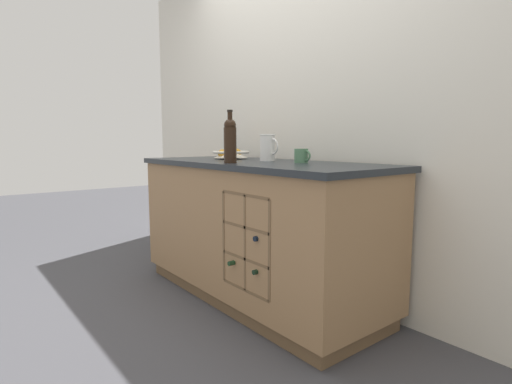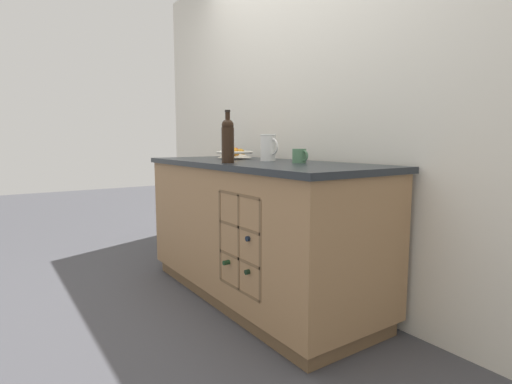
{
  "view_description": "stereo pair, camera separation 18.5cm",
  "coord_description": "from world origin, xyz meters",
  "px_view_note": "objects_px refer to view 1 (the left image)",
  "views": [
    {
      "loc": [
        2.03,
        -1.61,
        1.04
      ],
      "look_at": [
        0.0,
        0.0,
        0.71
      ],
      "focal_mm": 28.0,
      "sensor_mm": 36.0,
      "label": 1
    },
    {
      "loc": [
        2.14,
        -1.46,
        1.04
      ],
      "look_at": [
        0.0,
        0.0,
        0.71
      ],
      "focal_mm": 28.0,
      "sensor_mm": 36.0,
      "label": 2
    }
  ],
  "objects_px": {
    "white_pitcher": "(268,147)",
    "standing_wine_bottle": "(230,139)",
    "ceramic_mug": "(302,156)",
    "fruit_bowl": "(231,154)"
  },
  "relations": [
    {
      "from": "white_pitcher",
      "to": "standing_wine_bottle",
      "type": "xyz_separation_m",
      "value": [
        0.06,
        -0.34,
        0.05
      ]
    },
    {
      "from": "white_pitcher",
      "to": "standing_wine_bottle",
      "type": "bearing_deg",
      "value": -80.04
    },
    {
      "from": "standing_wine_bottle",
      "to": "fruit_bowl",
      "type": "bearing_deg",
      "value": 144.82
    },
    {
      "from": "fruit_bowl",
      "to": "ceramic_mug",
      "type": "height_order",
      "value": "same"
    },
    {
      "from": "fruit_bowl",
      "to": "standing_wine_bottle",
      "type": "xyz_separation_m",
      "value": [
        0.46,
        -0.33,
        0.1
      ]
    },
    {
      "from": "fruit_bowl",
      "to": "ceramic_mug",
      "type": "relative_size",
      "value": 2.3
    },
    {
      "from": "fruit_bowl",
      "to": "white_pitcher",
      "type": "distance_m",
      "value": 0.41
    },
    {
      "from": "white_pitcher",
      "to": "ceramic_mug",
      "type": "bearing_deg",
      "value": 1.61
    },
    {
      "from": "fruit_bowl",
      "to": "white_pitcher",
      "type": "relative_size",
      "value": 1.56
    },
    {
      "from": "ceramic_mug",
      "to": "white_pitcher",
      "type": "bearing_deg",
      "value": -178.39
    }
  ]
}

